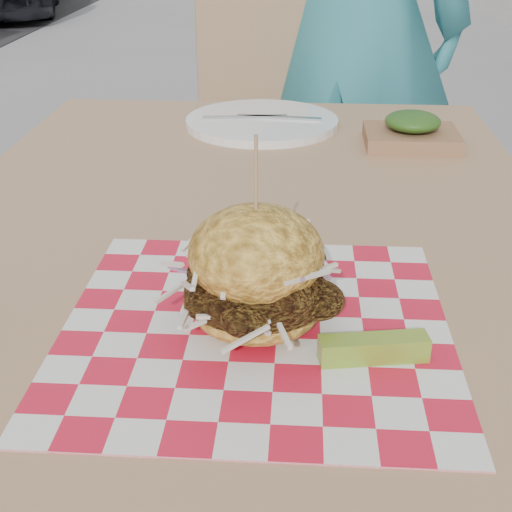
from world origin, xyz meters
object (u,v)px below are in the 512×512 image
object	(u,v)px
patio_chair	(268,136)
sandwich	(256,277)
diner	(353,18)
patio_table	(242,281)

from	to	relation	value
patio_chair	sandwich	world-z (taller)	patio_chair
sandwich	diner	bearing A→B (deg)	83.24
diner	sandwich	xyz separation A→B (m)	(-0.16, -1.36, -0.03)
patio_chair	sandwich	distance (m)	1.27
diner	patio_chair	world-z (taller)	diner
diner	patio_table	xyz separation A→B (m)	(-0.19, -1.13, -0.17)
patio_chair	sandwich	bearing A→B (deg)	-97.98
patio_chair	patio_table	bearing A→B (deg)	-99.30
patio_table	patio_chair	distance (m)	1.02
diner	patio_chair	xyz separation A→B (m)	(-0.21, -0.12, -0.28)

